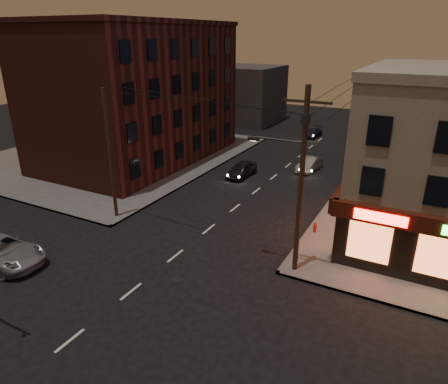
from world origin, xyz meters
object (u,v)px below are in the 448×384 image
Objects in this scene: sedan_mid at (309,164)px; fire_hydrant at (315,227)px; sedan_near at (242,170)px; sedan_far at (312,132)px.

fire_hydrant is (4.20, -12.67, -0.12)m from sedan_mid.
sedan_mid is at bearing 108.33° from fire_hydrant.
sedan_near is 0.99× the size of sedan_far.
sedan_far is at bearing 111.86° from sedan_mid.
sedan_near is at bearing 138.85° from fire_hydrant.
sedan_mid is at bearing -71.01° from sedan_far.
sedan_far is (1.38, 18.10, -0.09)m from sedan_near.
fire_hydrant is (9.23, -8.06, -0.16)m from sedan_near.
sedan_mid reaches higher than sedan_far.
sedan_far is 5.96× the size of fire_hydrant.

